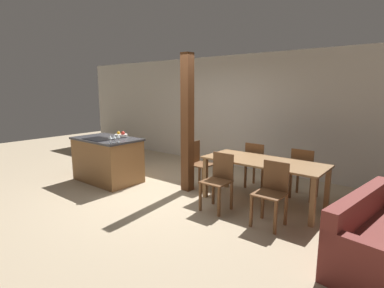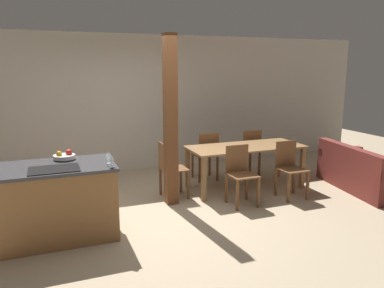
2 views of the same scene
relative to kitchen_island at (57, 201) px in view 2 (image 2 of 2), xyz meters
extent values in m
plane|color=tan|center=(1.33, 0.21, -0.46)|extent=(16.00, 16.00, 0.00)
cube|color=beige|center=(1.33, 2.78, 0.89)|extent=(11.20, 0.08, 2.70)
cube|color=olive|center=(0.00, 0.00, -0.02)|extent=(1.37, 0.82, 0.87)
cube|color=#38383D|center=(0.00, 0.00, 0.43)|extent=(1.41, 0.86, 0.04)
cube|color=black|center=(0.00, -0.19, 0.46)|extent=(0.56, 0.40, 0.01)
cylinder|color=silver|center=(0.13, 0.27, 0.49)|extent=(0.27, 0.27, 0.05)
sphere|color=red|center=(0.19, 0.27, 0.54)|extent=(0.08, 0.08, 0.08)
sphere|color=gold|center=(0.07, 0.25, 0.53)|extent=(0.07, 0.07, 0.07)
cylinder|color=silver|center=(0.63, -0.35, 0.46)|extent=(0.06, 0.06, 0.00)
cylinder|color=silver|center=(0.63, -0.35, 0.51)|extent=(0.01, 0.01, 0.08)
cone|color=silver|center=(0.63, -0.35, 0.58)|extent=(0.07, 0.07, 0.06)
cylinder|color=silver|center=(0.63, -0.27, 0.46)|extent=(0.06, 0.06, 0.00)
cylinder|color=silver|center=(0.63, -0.27, 0.51)|extent=(0.01, 0.01, 0.08)
cone|color=silver|center=(0.63, -0.27, 0.58)|extent=(0.07, 0.07, 0.06)
cylinder|color=silver|center=(0.63, -0.18, 0.46)|extent=(0.06, 0.06, 0.00)
cylinder|color=silver|center=(0.63, -0.18, 0.51)|extent=(0.01, 0.01, 0.08)
cone|color=silver|center=(0.63, -0.18, 0.58)|extent=(0.07, 0.07, 0.06)
cube|color=olive|center=(3.09, 0.86, 0.27)|extent=(1.98, 0.84, 0.03)
cube|color=olive|center=(2.16, 0.50, -0.10)|extent=(0.07, 0.07, 0.72)
cube|color=olive|center=(4.01, 0.50, -0.10)|extent=(0.07, 0.07, 0.72)
cube|color=olive|center=(2.16, 1.22, -0.10)|extent=(0.07, 0.07, 0.72)
cube|color=olive|center=(4.01, 1.22, -0.10)|extent=(0.07, 0.07, 0.72)
cube|color=brown|center=(2.64, 0.14, 0.01)|extent=(0.40, 0.40, 0.02)
cube|color=brown|center=(2.64, 0.33, 0.23)|extent=(0.38, 0.02, 0.42)
cube|color=brown|center=(2.46, -0.04, -0.23)|extent=(0.04, 0.04, 0.46)
cube|color=brown|center=(2.82, -0.04, -0.23)|extent=(0.04, 0.04, 0.46)
cube|color=brown|center=(2.46, 0.32, -0.23)|extent=(0.04, 0.04, 0.46)
cube|color=brown|center=(2.82, 0.32, -0.23)|extent=(0.04, 0.04, 0.46)
cube|color=brown|center=(3.53, 0.14, 0.01)|extent=(0.40, 0.40, 0.02)
cube|color=brown|center=(3.53, 0.33, 0.23)|extent=(0.38, 0.02, 0.42)
cube|color=brown|center=(3.36, -0.04, -0.23)|extent=(0.04, 0.04, 0.46)
cube|color=brown|center=(3.71, -0.04, -0.23)|extent=(0.04, 0.04, 0.46)
cube|color=brown|center=(3.36, 0.32, -0.23)|extent=(0.04, 0.04, 0.46)
cube|color=brown|center=(3.71, 0.32, -0.23)|extent=(0.04, 0.04, 0.46)
cube|color=brown|center=(2.64, 1.58, 0.01)|extent=(0.40, 0.40, 0.02)
cube|color=brown|center=(2.64, 1.39, 0.23)|extent=(0.38, 0.02, 0.42)
cube|color=brown|center=(2.82, 1.76, -0.23)|extent=(0.04, 0.04, 0.46)
cube|color=brown|center=(2.46, 1.76, -0.23)|extent=(0.04, 0.04, 0.46)
cube|color=brown|center=(2.82, 1.40, -0.23)|extent=(0.04, 0.04, 0.46)
cube|color=brown|center=(2.46, 1.40, -0.23)|extent=(0.04, 0.04, 0.46)
cube|color=brown|center=(3.53, 1.58, 0.01)|extent=(0.40, 0.40, 0.02)
cube|color=brown|center=(3.53, 1.39, 0.23)|extent=(0.38, 0.02, 0.42)
cube|color=brown|center=(3.71, 1.76, -0.23)|extent=(0.04, 0.04, 0.46)
cube|color=brown|center=(3.36, 1.76, -0.23)|extent=(0.04, 0.04, 0.46)
cube|color=brown|center=(3.71, 1.40, -0.23)|extent=(0.04, 0.04, 0.46)
cube|color=brown|center=(3.36, 1.40, -0.23)|extent=(0.04, 0.04, 0.46)
cube|color=brown|center=(1.80, 0.86, 0.01)|extent=(0.40, 0.40, 0.02)
cube|color=brown|center=(1.61, 0.86, 0.23)|extent=(0.02, 0.38, 0.42)
cube|color=brown|center=(1.97, 0.68, -0.23)|extent=(0.04, 0.04, 0.46)
cube|color=brown|center=(1.97, 1.04, -0.23)|extent=(0.04, 0.04, 0.46)
cube|color=brown|center=(1.62, 0.68, -0.23)|extent=(0.04, 0.04, 0.46)
cube|color=brown|center=(1.62, 1.04, -0.23)|extent=(0.04, 0.04, 0.46)
cube|color=maroon|center=(5.00, 0.04, -0.24)|extent=(1.11, 1.80, 0.43)
cube|color=maroon|center=(4.65, 0.09, 0.14)|extent=(0.41, 1.69, 0.33)
cube|color=maroon|center=(5.12, 0.81, -0.17)|extent=(0.88, 0.27, 0.57)
cube|color=brown|center=(1.67, 0.60, 0.81)|extent=(0.18, 0.18, 2.54)
camera|label=1|loc=(5.18, -3.60, 1.44)|focal=28.00mm
camera|label=2|loc=(-0.03, -4.62, 1.61)|focal=35.00mm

